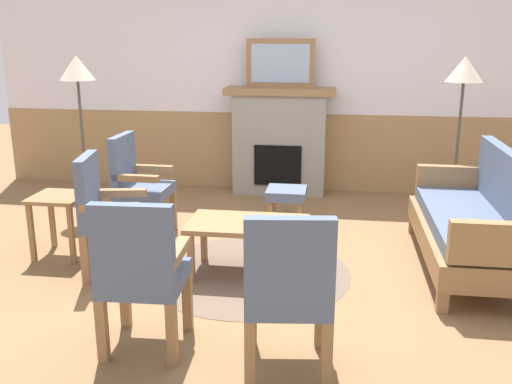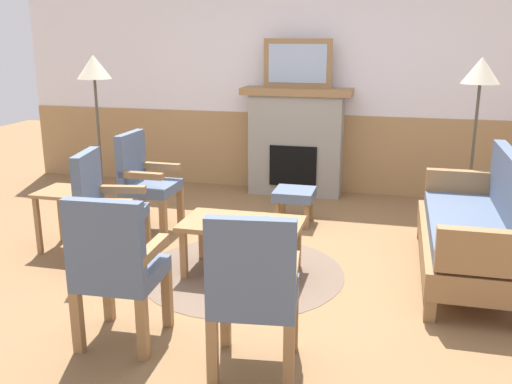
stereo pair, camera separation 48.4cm
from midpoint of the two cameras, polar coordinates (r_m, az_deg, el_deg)
name	(u,v)px [view 2 (the right image)]	position (r m, az deg, el deg)	size (l,w,h in m)	color
ground_plane	(246,265)	(4.84, 1.88, -7.40)	(14.00, 14.00, 0.00)	olive
wall_back	(301,83)	(7.05, 6.50, 10.74)	(7.20, 0.14, 2.70)	white
fireplace	(296,141)	(6.89, 6.06, 5.12)	(1.30, 0.44, 1.28)	gray
framed_picture	(298,63)	(6.78, 6.28, 12.68)	(0.80, 0.04, 0.56)	olive
couch	(475,230)	(4.90, 23.73, -3.53)	(0.70, 1.80, 0.98)	olive
coffee_table	(242,228)	(4.56, 1.63, -3.67)	(0.96, 0.56, 0.44)	olive
round_rug	(242,272)	(4.70, 1.59, -8.08)	(1.67, 1.67, 0.01)	brown
book_on_table	(259,221)	(4.52, 3.35, -2.97)	(0.20, 0.15, 0.03)	#33663D
footstool	(294,197)	(5.83, 6.25, -0.50)	(0.40, 0.40, 0.36)	olive
armchair_near_fireplace	(144,178)	(5.57, -8.73, 1.35)	(0.49, 0.49, 0.98)	olive
armchair_by_window_left	(104,205)	(4.74, -12.15, -1.35)	(0.56, 0.56, 0.98)	olive
armchair_front_left	(116,264)	(3.52, -10.04, -7.21)	(0.50, 0.50, 0.98)	olive
armchair_front_center	(253,287)	(3.18, 4.16, -9.55)	(0.54, 0.54, 0.98)	olive
side_table	(66,202)	(5.28, -16.06, -1.05)	(0.44, 0.44, 0.55)	olive
floor_lamp_by_couch	(480,81)	(6.01, 23.75, 10.09)	(0.36, 0.36, 1.68)	#332D28
floor_lamp_by_chairs	(94,77)	(6.31, -13.76, 11.13)	(0.36, 0.36, 1.68)	#332D28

